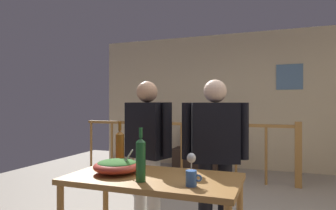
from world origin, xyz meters
The scene contains 13 objects.
back_wall centered at (0.00, 3.25, 1.37)m, with size 6.23×0.10×2.74m, color beige.
framed_picture centered at (0.86, 3.19, 1.82)m, with size 0.47×0.03×0.48m, color #587DA0.
stair_railing centered at (-0.48, 2.12, 0.64)m, with size 3.89×0.10×1.02m.
tv_console centered at (-0.90, 2.90, 0.20)m, with size 0.90×0.40×0.40m, color #38281E.
flat_screen_tv centered at (-0.90, 2.87, 0.68)m, with size 0.60×0.12×0.47m.
serving_table centered at (-0.26, -0.83, 0.67)m, with size 1.27×0.68×0.76m.
salad_bowl centered at (-0.56, -0.84, 0.81)m, with size 0.37×0.37×0.19m.
wine_glass centered at (-0.01, -0.64, 0.86)m, with size 0.07×0.07×0.16m.
wine_bottle_green centered at (-0.27, -1.01, 0.91)m, with size 0.07×0.07×0.37m.
wine_bottle_amber centered at (-0.69, -0.56, 0.91)m, with size 0.07×0.07×0.38m.
mug_blue centered at (0.09, -0.99, 0.81)m, with size 0.11×0.07×0.10m.
person_standing_left centered at (-0.59, -0.19, 0.89)m, with size 0.57×0.34×1.52m.
person_standing_right centered at (0.08, -0.19, 0.89)m, with size 0.58×0.34×1.51m.
Camera 1 is at (0.60, -2.83, 1.28)m, focal length 31.20 mm.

